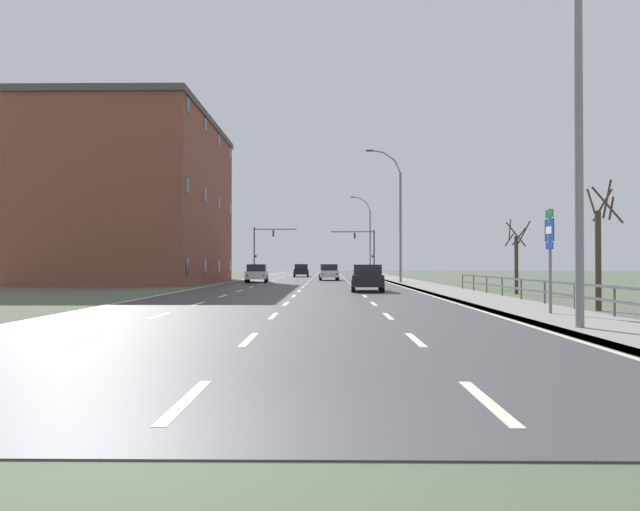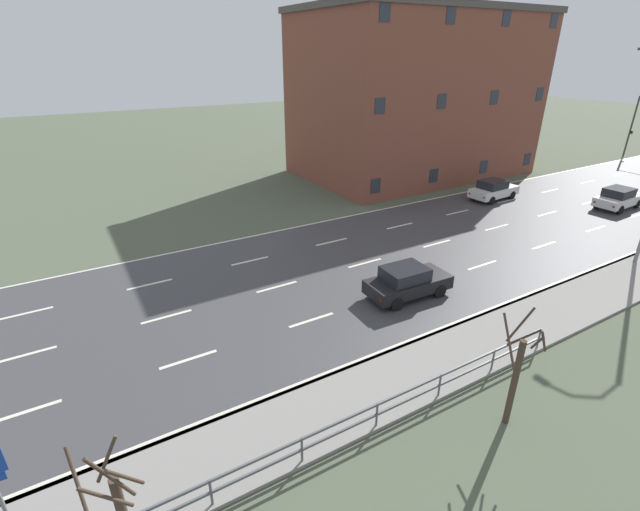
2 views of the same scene
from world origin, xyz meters
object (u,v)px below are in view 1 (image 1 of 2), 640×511
Objects in this scene: car_far_right at (257,273)px; brick_building at (139,201)px; car_distant at (367,278)px; street_lamp_distant at (369,237)px; car_near_left at (301,270)px; traffic_signal_left at (262,244)px; car_far_left at (329,272)px; highway_sign at (550,248)px; street_lamp_midground at (398,218)px; street_lamp_foreground at (571,92)px; traffic_signal_right at (366,245)px.

car_far_right is 12.04m from brick_building.
brick_building is (-18.66, 16.22, 6.25)m from car_distant.
street_lamp_distant reaches higher than car_near_left.
brick_building is at bearing -107.11° from traffic_signal_left.
street_lamp_distant is 2.63× the size of car_far_left.
highway_sign is at bearing -75.11° from traffic_signal_left.
car_far_left is at bearing -65.95° from traffic_signal_left.
brick_building is (-22.09, 2.89, 1.75)m from street_lamp_midground.
brick_building reaches higher than street_lamp_foreground.
car_far_left is (-5.60, 8.85, -4.50)m from street_lamp_midground.
traffic_signal_right is 43.55m from car_distant.
brick_building reaches higher than car_far_left.
street_lamp_foreground reaches higher than street_lamp_distant.
highway_sign reaches higher than car_far_left.
street_lamp_foreground is 2.79× the size of car_far_right.
traffic_signal_left is at bearing 104.89° from highway_sign.
car_near_left is (2.87, 20.79, 0.00)m from car_far_right.
street_lamp_foreground reaches higher than car_distant.
street_lamp_distant is 2.62× the size of car_distant.
highway_sign is at bearing -81.54° from car_near_left.
car_far_left is at bearing 98.15° from car_distant.
traffic_signal_left is (-14.27, 28.28, -1.09)m from street_lamp_midground.
car_far_right is 0.20× the size of brick_building.
highway_sign is (0.99, -29.14, -3.20)m from street_lamp_midground.
car_near_left is at bearing 57.34° from brick_building.
car_near_left is at bearing 78.83° from car_far_right.
traffic_signal_left is 1.52× the size of car_far_right.
car_distant is at bearing -86.60° from car_far_left.
traffic_signal_left is at bearing -161.78° from street_lamp_distant.
brick_building reaches higher than street_lamp_midground.
highway_sign is 53.49m from car_near_left.
traffic_signal_left is at bearing 107.16° from car_distant.
brick_building reaches higher than car_near_left.
car_distant is at bearing -104.44° from street_lamp_midground.
street_lamp_midground is at bearing -7.44° from brick_building.
brick_building reaches higher than street_lamp_distant.
street_lamp_midground is at bearing 90.04° from street_lamp_foreground.
traffic_signal_right is 0.96× the size of traffic_signal_left.
car_far_left is (-5.61, -24.13, -4.52)m from street_lamp_distant.
car_far_right is at bearing 120.23° from car_distant.
car_distant and car_near_left have the same top height.
car_far_left is (8.67, -19.43, -3.41)m from traffic_signal_left.
highway_sign is 38.58m from car_far_left.
street_lamp_distant is 15.07m from traffic_signal_left.
street_lamp_foreground is 62.92m from traffic_signal_left.
traffic_signal_left reaches higher than car_near_left.
traffic_signal_left is 26.00m from car_far_right.
brick_building is at bearing 125.79° from highway_sign.
street_lamp_midground is 30.03m from traffic_signal_right.
brick_building is at bearing -124.90° from car_near_left.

